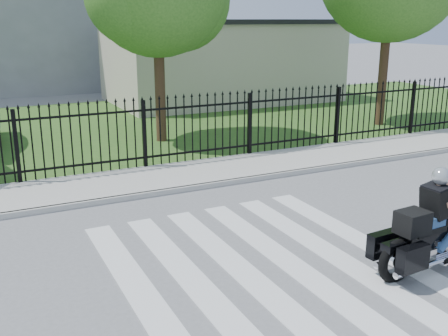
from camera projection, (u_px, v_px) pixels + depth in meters
name	position (u px, v px, depth m)	size (l,w,h in m)	color
ground	(266.00, 267.00, 8.15)	(120.00, 120.00, 0.00)	slate
crosswalk	(266.00, 267.00, 8.15)	(5.00, 5.50, 0.01)	silver
sidewalk	(159.00, 179.00, 12.45)	(40.00, 2.00, 0.12)	#ADAAA3
curb	(174.00, 191.00, 11.59)	(40.00, 0.12, 0.12)	#ADAAA3
grass_strip	(93.00, 128.00, 18.50)	(40.00, 12.00, 0.02)	#2C561D
iron_fence	(144.00, 136.00, 13.08)	(26.00, 0.04, 1.80)	black
building_low	(221.00, 63.00, 24.45)	(10.00, 6.00, 3.50)	#BAB09B
building_low_roof	(221.00, 22.00, 23.94)	(10.20, 6.20, 0.20)	black
motorcycle_rider	(437.00, 227.00, 7.96)	(2.51, 0.86, 1.66)	black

